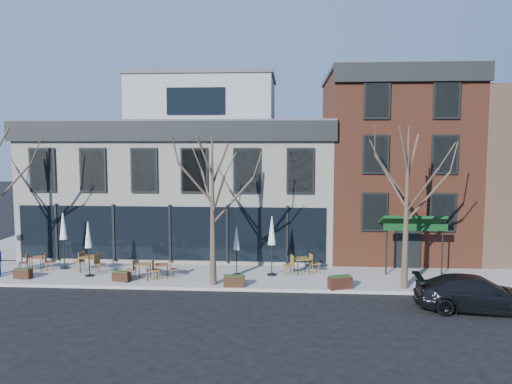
{
  "coord_description": "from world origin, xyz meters",
  "views": [
    {
      "loc": [
        6.63,
        -27.06,
        6.88
      ],
      "look_at": [
        4.66,
        2.0,
        4.04
      ],
      "focal_mm": 35.0,
      "sensor_mm": 36.0,
      "label": 1
    }
  ],
  "objects": [
    {
      "name": "umbrella_4",
      "position": [
        5.74,
        -2.06,
        2.29
      ],
      "size": [
        0.49,
        0.49,
        3.04
      ],
      "color": "black",
      "rests_on": "sidewalk_front"
    },
    {
      "name": "planter_2",
      "position": [
        4.04,
        -4.2,
        0.42
      ],
      "size": [
        0.99,
        0.44,
        0.55
      ],
      "color": "#322010",
      "rests_on": "sidewalk_front"
    },
    {
      "name": "cafe_set_1",
      "position": [
        -3.83,
        -2.1,
        0.67
      ],
      "size": [
        1.96,
        1.14,
        1.01
      ],
      "color": "brown",
      "rests_on": "sidewalk_front"
    },
    {
      "name": "umbrella_1",
      "position": [
        -3.51,
        -2.87,
        2.13
      ],
      "size": [
        0.45,
        0.45,
        2.8
      ],
      "color": "black",
      "rests_on": "sidewalk_front"
    },
    {
      "name": "cafe_set_3",
      "position": [
        0.26,
        -2.93,
        0.58
      ],
      "size": [
        1.64,
        0.82,
        0.84
      ],
      "color": "brown",
      "rests_on": "sidewalk_front"
    },
    {
      "name": "planter_1",
      "position": [
        -1.57,
        -3.67,
        0.4
      ],
      "size": [
        0.96,
        0.58,
        0.5
      ],
      "color": "black",
      "rests_on": "sidewalk_front"
    },
    {
      "name": "sidewalk_side",
      "position": [
        -11.25,
        6.0,
        0.07
      ],
      "size": [
        4.5,
        12.0,
        0.15
      ],
      "primitive_type": "cube",
      "color": "gray",
      "rests_on": "ground"
    },
    {
      "name": "cafe_set_5",
      "position": [
        7.27,
        -1.66,
        0.67
      ],
      "size": [
        1.95,
        1.05,
        1.0
      ],
      "color": "brown",
      "rests_on": "sidewalk_front"
    },
    {
      "name": "ground",
      "position": [
        0.0,
        0.0,
        0.0
      ],
      "size": [
        120.0,
        120.0,
        0.0
      ],
      "primitive_type": "plane",
      "color": "black",
      "rests_on": "ground"
    },
    {
      "name": "parked_sedan",
      "position": [
        14.34,
        -6.5,
        0.72
      ],
      "size": [
        5.12,
        2.41,
        1.44
      ],
      "primitive_type": "imported",
      "rotation": [
        0.0,
        0.0,
        1.49
      ],
      "color": "black",
      "rests_on": "ground"
    },
    {
      "name": "planter_3",
      "position": [
        9.0,
        -4.2,
        0.45
      ],
      "size": [
        1.18,
        0.78,
        0.61
      ],
      "color": "#321910",
      "rests_on": "sidewalk_front"
    },
    {
      "name": "tree_mid",
      "position": [
        3.01,
        -3.9,
        3.79
      ],
      "size": [
        3.5,
        3.55,
        7.04
      ],
      "color": "#382B21",
      "rests_on": "sidewalk_front"
    },
    {
      "name": "cafe_set_2",
      "position": [
        -0.61,
        -3.23,
        0.64
      ],
      "size": [
        1.8,
        0.74,
        0.95
      ],
      "color": "brown",
      "rests_on": "sidewalk_front"
    },
    {
      "name": "cafe_set_0",
      "position": [
        -6.74,
        -2.02,
        0.62
      ],
      "size": [
        1.77,
        0.89,
        0.91
      ],
      "color": "brown",
      "rests_on": "sidewalk_front"
    },
    {
      "name": "sidewalk_front",
      "position": [
        3.25,
        -2.15,
        0.07
      ],
      "size": [
        33.5,
        4.7,
        0.15
      ],
      "primitive_type": "cube",
      "color": "gray",
      "rests_on": "ground"
    },
    {
      "name": "planter_0",
      "position": [
        -6.67,
        -3.5,
        0.4
      ],
      "size": [
        0.95,
        0.49,
        0.5
      ],
      "color": "black",
      "rests_on": "sidewalk_front"
    },
    {
      "name": "umbrella_3",
      "position": [
        3.94,
        -2.14,
        1.91
      ],
      "size": [
        0.4,
        0.4,
        2.5
      ],
      "color": "black",
      "rests_on": "sidewalk_front"
    },
    {
      "name": "tree_right",
      "position": [
        12.01,
        -3.9,
        4.02
      ],
      "size": [
        3.72,
        3.77,
        7.48
      ],
      "color": "#382B21",
      "rests_on": "sidewalk_front"
    },
    {
      "name": "red_brick_building",
      "position": [
        13.0,
        4.98,
        5.64
      ],
      "size": [
        8.2,
        11.78,
        11.18
      ],
      "color": "brown",
      "rests_on": "ground"
    },
    {
      "name": "umbrella_0",
      "position": [
        -5.48,
        -1.43,
        2.29
      ],
      "size": [
        0.48,
        0.48,
        3.03
      ],
      "color": "black",
      "rests_on": "sidewalk_front"
    },
    {
      "name": "corner_building",
      "position": [
        0.07,
        5.07,
        4.72
      ],
      "size": [
        18.39,
        10.39,
        11.1
      ],
      "color": "beige",
      "rests_on": "ground"
    }
  ]
}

